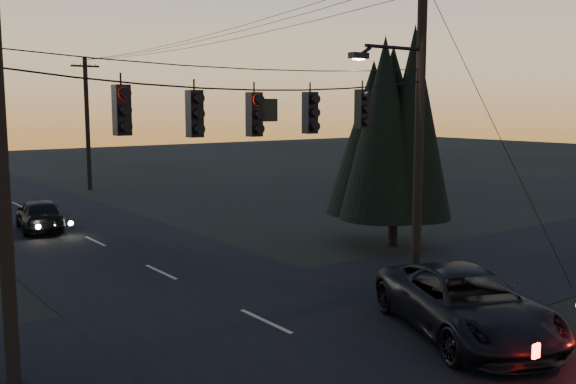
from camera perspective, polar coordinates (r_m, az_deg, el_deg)
main_road at (r=25.04m, az=-15.19°, el=-5.03°), size 8.00×120.00×0.02m
cross_road at (r=16.46m, az=-2.01°, el=-11.44°), size 60.00×7.00×0.02m
utility_pole_right at (r=19.96m, az=11.23°, el=-8.17°), size 5.00×0.30×10.00m
utility_pole_left at (r=14.18m, az=-23.16°, el=-15.33°), size 1.80×0.30×8.50m
utility_pole_far_r at (r=43.58m, az=-17.18°, el=0.20°), size 1.80×0.30×8.50m
span_signal_assembly at (r=15.42m, az=-2.84°, el=7.15°), size 11.50×0.44×1.57m
evergreen_right at (r=24.82m, az=9.49°, el=5.59°), size 4.12×4.12×7.90m
suv_near at (r=15.81m, az=15.53°, el=-9.58°), size 4.57×6.19×1.56m
sedan_oncoming_a at (r=29.86m, az=-21.20°, el=-1.89°), size 2.24×4.36×1.42m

